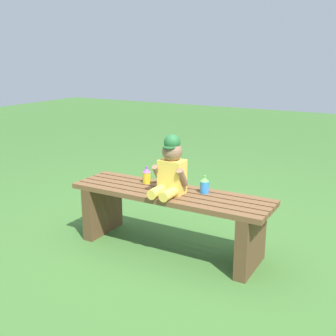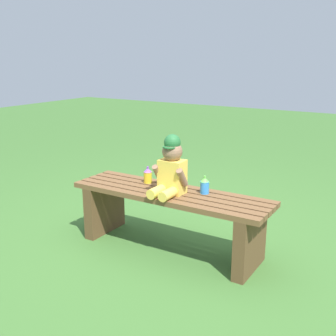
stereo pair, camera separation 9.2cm
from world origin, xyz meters
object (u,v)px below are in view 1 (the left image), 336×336
park_bench (170,211)px  child_figure (171,168)px  sippy_cup_right (204,185)px  sippy_cup_left (147,175)px

park_bench → child_figure: bearing=-53.1°
park_bench → sippy_cup_right: (0.22, 0.08, 0.20)m
child_figure → sippy_cup_left: child_figure is taller
park_bench → sippy_cup_right: bearing=21.0°
child_figure → sippy_cup_left: 0.32m
sippy_cup_left → park_bench: bearing=-19.2°
park_bench → sippy_cup_left: size_ratio=11.49×
child_figure → sippy_cup_left: size_ratio=3.26×
child_figure → sippy_cup_right: size_ratio=3.26×
park_bench → child_figure: (0.03, -0.04, 0.32)m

